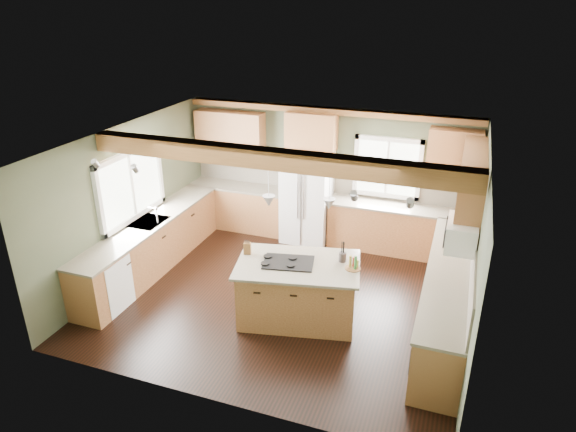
% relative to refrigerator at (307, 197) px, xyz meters
% --- Properties ---
extents(floor, '(5.60, 5.60, 0.00)m').
position_rel_refrigerator_xyz_m(floor, '(0.30, -2.12, -0.90)').
color(floor, black).
rests_on(floor, ground).
extents(ceiling, '(5.60, 5.60, 0.00)m').
position_rel_refrigerator_xyz_m(ceiling, '(0.30, -2.12, 1.70)').
color(ceiling, silver).
rests_on(ceiling, wall_back).
extents(wall_back, '(5.60, 0.00, 5.60)m').
position_rel_refrigerator_xyz_m(wall_back, '(0.30, 0.38, 0.40)').
color(wall_back, '#404A34').
rests_on(wall_back, ground).
extents(wall_left, '(0.00, 5.00, 5.00)m').
position_rel_refrigerator_xyz_m(wall_left, '(-2.50, -2.12, 0.40)').
color(wall_left, '#404A34').
rests_on(wall_left, ground).
extents(wall_right, '(0.00, 5.00, 5.00)m').
position_rel_refrigerator_xyz_m(wall_right, '(3.10, -2.12, 0.40)').
color(wall_right, '#404A34').
rests_on(wall_right, ground).
extents(ceiling_beam, '(5.55, 0.26, 0.26)m').
position_rel_refrigerator_xyz_m(ceiling_beam, '(0.30, -2.62, 1.57)').
color(ceiling_beam, brown).
rests_on(ceiling_beam, ceiling).
extents(soffit_trim, '(5.55, 0.20, 0.10)m').
position_rel_refrigerator_xyz_m(soffit_trim, '(0.30, 0.28, 1.64)').
color(soffit_trim, brown).
rests_on(soffit_trim, ceiling).
extents(backsplash_back, '(5.58, 0.03, 0.58)m').
position_rel_refrigerator_xyz_m(backsplash_back, '(0.30, 0.36, 0.31)').
color(backsplash_back, brown).
rests_on(backsplash_back, wall_back).
extents(backsplash_right, '(0.03, 3.70, 0.58)m').
position_rel_refrigerator_xyz_m(backsplash_right, '(3.08, -2.07, 0.31)').
color(backsplash_right, brown).
rests_on(backsplash_right, wall_right).
extents(base_cab_back_left, '(2.02, 0.60, 0.88)m').
position_rel_refrigerator_xyz_m(base_cab_back_left, '(-1.49, 0.08, -0.46)').
color(base_cab_back_left, brown).
rests_on(base_cab_back_left, floor).
extents(counter_back_left, '(2.06, 0.64, 0.04)m').
position_rel_refrigerator_xyz_m(counter_back_left, '(-1.49, 0.08, 0.00)').
color(counter_back_left, '#4A4136').
rests_on(counter_back_left, base_cab_back_left).
extents(base_cab_back_right, '(2.62, 0.60, 0.88)m').
position_rel_refrigerator_xyz_m(base_cab_back_right, '(1.79, 0.08, -0.46)').
color(base_cab_back_right, brown).
rests_on(base_cab_back_right, floor).
extents(counter_back_right, '(2.66, 0.64, 0.04)m').
position_rel_refrigerator_xyz_m(counter_back_right, '(1.79, 0.08, 0.00)').
color(counter_back_right, '#4A4136').
rests_on(counter_back_right, base_cab_back_right).
extents(base_cab_left, '(0.60, 3.70, 0.88)m').
position_rel_refrigerator_xyz_m(base_cab_left, '(-2.20, -2.07, -0.46)').
color(base_cab_left, brown).
rests_on(base_cab_left, floor).
extents(counter_left, '(0.64, 3.74, 0.04)m').
position_rel_refrigerator_xyz_m(counter_left, '(-2.20, -2.07, 0.00)').
color(counter_left, '#4A4136').
rests_on(counter_left, base_cab_left).
extents(base_cab_right, '(0.60, 3.70, 0.88)m').
position_rel_refrigerator_xyz_m(base_cab_right, '(2.80, -2.07, -0.46)').
color(base_cab_right, brown).
rests_on(base_cab_right, floor).
extents(counter_right, '(0.64, 3.74, 0.04)m').
position_rel_refrigerator_xyz_m(counter_right, '(2.80, -2.07, 0.00)').
color(counter_right, '#4A4136').
rests_on(counter_right, base_cab_right).
extents(upper_cab_back_left, '(1.40, 0.35, 0.90)m').
position_rel_refrigerator_xyz_m(upper_cab_back_left, '(-1.69, 0.21, 1.05)').
color(upper_cab_back_left, brown).
rests_on(upper_cab_back_left, wall_back).
extents(upper_cab_over_fridge, '(0.96, 0.35, 0.70)m').
position_rel_refrigerator_xyz_m(upper_cab_over_fridge, '(-0.00, 0.21, 1.25)').
color(upper_cab_over_fridge, brown).
rests_on(upper_cab_over_fridge, wall_back).
extents(upper_cab_right, '(0.35, 2.20, 0.90)m').
position_rel_refrigerator_xyz_m(upper_cab_right, '(2.92, -1.22, 1.05)').
color(upper_cab_right, brown).
rests_on(upper_cab_right, wall_right).
extents(upper_cab_back_corner, '(0.90, 0.35, 0.90)m').
position_rel_refrigerator_xyz_m(upper_cab_back_corner, '(2.60, 0.21, 1.05)').
color(upper_cab_back_corner, brown).
rests_on(upper_cab_back_corner, wall_back).
extents(window_left, '(0.04, 1.60, 1.05)m').
position_rel_refrigerator_xyz_m(window_left, '(-2.48, -2.07, 0.65)').
color(window_left, white).
rests_on(window_left, wall_left).
extents(window_back, '(1.10, 0.04, 1.00)m').
position_rel_refrigerator_xyz_m(window_back, '(1.45, 0.36, 0.65)').
color(window_back, white).
rests_on(window_back, wall_back).
extents(sink, '(0.50, 0.65, 0.03)m').
position_rel_refrigerator_xyz_m(sink, '(-2.20, -2.07, 0.01)').
color(sink, '#262628').
rests_on(sink, counter_left).
extents(faucet, '(0.02, 0.02, 0.28)m').
position_rel_refrigerator_xyz_m(faucet, '(-2.02, -2.07, 0.15)').
color(faucet, '#B2B2B7').
rests_on(faucet, sink).
extents(dishwasher, '(0.60, 0.60, 0.84)m').
position_rel_refrigerator_xyz_m(dishwasher, '(-2.19, -3.37, -0.47)').
color(dishwasher, white).
rests_on(dishwasher, floor).
extents(oven, '(0.60, 0.72, 0.84)m').
position_rel_refrigerator_xyz_m(oven, '(2.79, -3.37, -0.47)').
color(oven, white).
rests_on(oven, floor).
extents(microwave, '(0.40, 0.70, 0.38)m').
position_rel_refrigerator_xyz_m(microwave, '(2.88, -2.17, 0.65)').
color(microwave, white).
rests_on(microwave, wall_right).
extents(pendant_left, '(0.18, 0.18, 0.16)m').
position_rel_refrigerator_xyz_m(pendant_left, '(0.29, -2.70, 0.98)').
color(pendant_left, '#B2B2B7').
rests_on(pendant_left, ceiling).
extents(pendant_right, '(0.18, 0.18, 0.16)m').
position_rel_refrigerator_xyz_m(pendant_right, '(1.11, -2.53, 0.98)').
color(pendant_right, '#B2B2B7').
rests_on(pendant_right, ceiling).
extents(refrigerator, '(0.90, 0.74, 1.80)m').
position_rel_refrigerator_xyz_m(refrigerator, '(0.00, 0.00, 0.00)').
color(refrigerator, white).
rests_on(refrigerator, floor).
extents(island, '(1.85, 1.35, 0.88)m').
position_rel_refrigerator_xyz_m(island, '(0.70, -2.62, -0.46)').
color(island, brown).
rests_on(island, floor).
extents(island_top, '(1.98, 1.48, 0.04)m').
position_rel_refrigerator_xyz_m(island_top, '(0.70, -2.62, 0.00)').
color(island_top, '#4A4136').
rests_on(island_top, island).
extents(cooktop, '(0.81, 0.62, 0.02)m').
position_rel_refrigerator_xyz_m(cooktop, '(0.56, -2.64, 0.03)').
color(cooktop, black).
rests_on(cooktop, island_top).
extents(knife_block, '(0.12, 0.10, 0.18)m').
position_rel_refrigerator_xyz_m(knife_block, '(-0.12, -2.58, 0.11)').
color(knife_block, brown).
rests_on(knife_block, island_top).
extents(utensil_crock, '(0.14, 0.14, 0.14)m').
position_rel_refrigerator_xyz_m(utensil_crock, '(1.29, -2.33, 0.09)').
color(utensil_crock, '#423B35').
rests_on(utensil_crock, island_top).
extents(bottle_tray, '(0.27, 0.27, 0.21)m').
position_rel_refrigerator_xyz_m(bottle_tray, '(1.49, -2.49, 0.12)').
color(bottle_tray, brown).
rests_on(bottle_tray, island_top).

